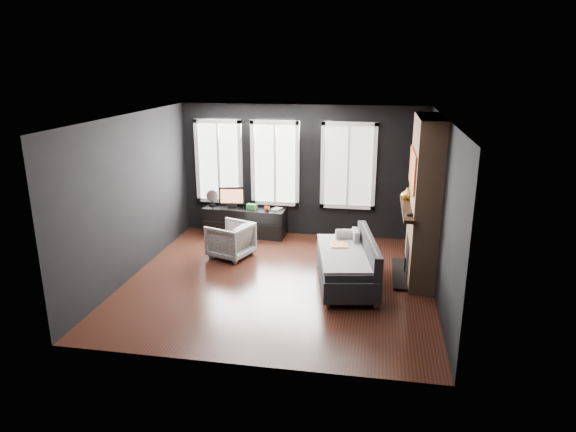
% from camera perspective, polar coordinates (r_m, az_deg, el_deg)
% --- Properties ---
extents(floor, '(5.00, 5.00, 0.00)m').
position_cam_1_polar(floor, '(8.62, -1.01, -7.24)').
color(floor, black).
rests_on(floor, ground).
extents(ceiling, '(5.00, 5.00, 0.00)m').
position_cam_1_polar(ceiling, '(7.91, -1.11, 10.92)').
color(ceiling, white).
rests_on(ceiling, ground).
extents(wall_back, '(5.00, 0.02, 2.70)m').
position_cam_1_polar(wall_back, '(10.56, 1.54, 4.98)').
color(wall_back, black).
rests_on(wall_back, ground).
extents(wall_left, '(0.02, 5.00, 2.70)m').
position_cam_1_polar(wall_left, '(8.97, -16.95, 2.12)').
color(wall_left, black).
rests_on(wall_left, ground).
extents(wall_right, '(0.02, 5.00, 2.70)m').
position_cam_1_polar(wall_right, '(8.08, 16.62, 0.58)').
color(wall_right, black).
rests_on(wall_right, ground).
extents(windows, '(4.00, 0.16, 1.76)m').
position_cam_1_polar(windows, '(10.43, -0.94, 10.57)').
color(windows, white).
rests_on(windows, wall_back).
extents(fireplace, '(0.70, 1.62, 2.70)m').
position_cam_1_polar(fireplace, '(8.64, 14.89, 1.74)').
color(fireplace, '#93724C').
rests_on(fireplace, floor).
extents(sofa, '(1.26, 2.03, 0.82)m').
position_cam_1_polar(sofa, '(8.40, 6.49, -4.97)').
color(sofa, '#252528').
rests_on(sofa, floor).
extents(stripe_pillow, '(0.14, 0.36, 0.35)m').
position_cam_1_polar(stripe_pillow, '(8.86, 7.51, -2.60)').
color(stripe_pillow, gray).
rests_on(stripe_pillow, sofa).
extents(armchair, '(0.86, 0.88, 0.72)m').
position_cam_1_polar(armchair, '(9.59, -6.41, -2.49)').
color(armchair, silver).
rests_on(armchair, floor).
extents(media_console, '(1.73, 0.63, 0.59)m').
position_cam_1_polar(media_console, '(10.81, -4.77, -0.59)').
color(media_console, black).
rests_on(media_console, floor).
extents(monitor, '(0.55, 0.19, 0.49)m').
position_cam_1_polar(monitor, '(10.75, -6.26, 2.24)').
color(monitor, black).
rests_on(monitor, media_console).
extents(desk_fan, '(0.30, 0.30, 0.35)m').
position_cam_1_polar(desk_fan, '(10.94, -8.41, 2.06)').
color(desk_fan, '#A3A3A3').
rests_on(desk_fan, media_console).
extents(mug, '(0.14, 0.12, 0.11)m').
position_cam_1_polar(mug, '(10.48, -2.35, 0.90)').
color(mug, red).
rests_on(mug, media_console).
extents(book, '(0.16, 0.07, 0.22)m').
position_cam_1_polar(book, '(10.60, -1.65, 1.39)').
color(book, '#A19782').
rests_on(book, media_console).
extents(storage_box, '(0.22, 0.16, 0.11)m').
position_cam_1_polar(storage_box, '(10.60, -4.05, 1.05)').
color(storage_box, '#2B7433').
rests_on(storage_box, media_console).
extents(mantel_vase, '(0.24, 0.25, 0.20)m').
position_cam_1_polar(mantel_vase, '(9.06, 13.09, 2.44)').
color(mantel_vase, gold).
rests_on(mantel_vase, fireplace).
extents(mantel_clock, '(0.12, 0.12, 0.04)m').
position_cam_1_polar(mantel_clock, '(8.12, 13.37, 0.15)').
color(mantel_clock, black).
rests_on(mantel_clock, fireplace).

